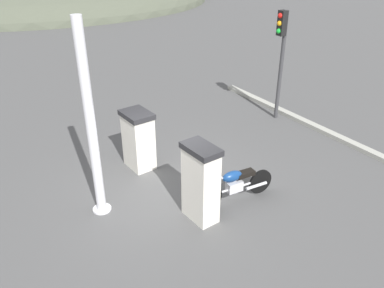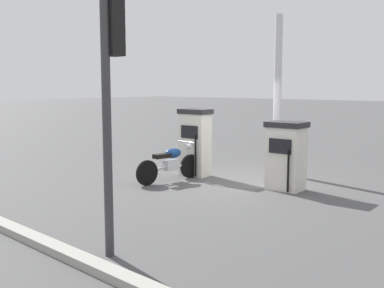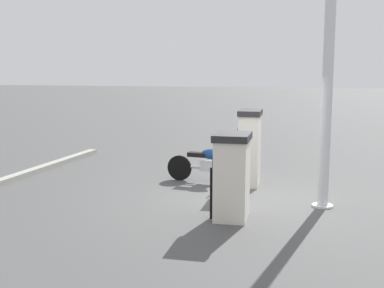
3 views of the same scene
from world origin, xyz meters
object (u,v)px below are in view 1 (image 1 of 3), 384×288
at_px(fuel_pump_far, 139,140).
at_px(motorcycle_near_pump, 235,184).
at_px(canopy_support_pole, 91,128).
at_px(roadside_traffic_light, 281,47).
at_px(fuel_pump_near, 201,183).

bearing_deg(fuel_pump_far, motorcycle_near_pump, -69.64).
distance_m(fuel_pump_far, canopy_support_pole, 2.29).
height_order(motorcycle_near_pump, canopy_support_pole, canopy_support_pole).
bearing_deg(roadside_traffic_light, motorcycle_near_pump, -146.87).
bearing_deg(fuel_pump_near, canopy_support_pole, 137.42).
relative_size(fuel_pump_near, roadside_traffic_light, 0.50).
bearing_deg(roadside_traffic_light, fuel_pump_near, -152.03).
height_order(fuel_pump_near, motorcycle_near_pump, fuel_pump_near).
bearing_deg(fuel_pump_near, roadside_traffic_light, 27.97).
bearing_deg(motorcycle_near_pump, canopy_support_pole, 150.33).
bearing_deg(canopy_support_pole, fuel_pump_far, 35.52).
bearing_deg(motorcycle_near_pump, fuel_pump_far, 110.36).
distance_m(motorcycle_near_pump, canopy_support_pole, 3.29).
bearing_deg(canopy_support_pole, fuel_pump_near, -42.58).
relative_size(fuel_pump_near, fuel_pump_far, 1.13).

